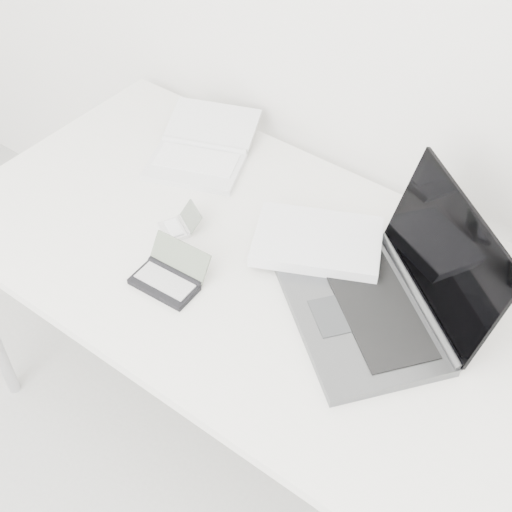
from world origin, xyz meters
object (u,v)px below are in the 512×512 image
Objects in this scene: desk at (277,284)px; palmtop_charcoal at (169,277)px; laptop_large at (362,278)px; netbook_open_white at (200,154)px.

palmtop_charcoal is (-0.17, -0.17, 0.06)m from desk.
laptop_large reaches higher than desk.
desk is 2.54× the size of laptop_large.
desk is 0.25m from palmtop_charcoal.
palmtop_charcoal is at bearing -108.97° from laptop_large.
netbook_open_white is 0.45m from palmtop_charcoal.
netbook_open_white is 2.47× the size of palmtop_charcoal.
laptop_large is at bearing 30.32° from palmtop_charcoal.
desk is 4.22× the size of netbook_open_white.
desk is at bearing -48.98° from netbook_open_white.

